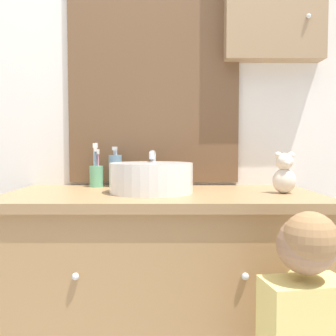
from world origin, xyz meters
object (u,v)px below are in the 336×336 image
sink_basin (153,177)px  toothbrush_holder (98,174)px  teddy_bear (286,174)px  soap_dispenser (117,170)px

sink_basin → toothbrush_holder: toothbrush_holder is taller
sink_basin → toothbrush_holder: bearing=141.0°
toothbrush_holder → teddy_bear: toothbrush_holder is taller
toothbrush_holder → soap_dispenser: bearing=6.3°
soap_dispenser → teddy_bear: size_ratio=1.12×
toothbrush_holder → teddy_bear: 0.81m
sink_basin → teddy_bear: sink_basin is taller
sink_basin → toothbrush_holder: size_ratio=1.88×
soap_dispenser → teddy_bear: (0.69, -0.25, 0.00)m
teddy_bear → sink_basin: bearing=176.9°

